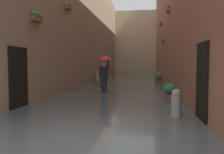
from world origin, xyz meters
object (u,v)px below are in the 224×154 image
Objects in this scene: person_wading at (104,68)px; potted_plant_mid_left at (158,77)px; potted_plant_near_left at (170,90)px; potted_plant_far_right at (103,76)px; potted_plant_near_right at (98,77)px; mooring_bollard at (176,105)px; potted_plant_mid_right at (105,75)px; potted_plant_far_left at (157,75)px.

potted_plant_mid_left is (-3.19, -7.27, -0.86)m from person_wading.
potted_plant_far_right is at bearing -64.23° from potted_plant_near_left.
potted_plant_near_right is 1.00× the size of mooring_bollard.
potted_plant_mid_right is 0.83× the size of mooring_bollard.
potted_plant_far_left is 0.89× the size of potted_plant_far_right.
potted_plant_near_right and mooring_bollard have the same top height.
potted_plant_far_right is (1.77, -9.00, -0.92)m from person_wading.
mooring_bollard is (0.20, 12.31, -0.08)m from potted_plant_mid_left.
potted_plant_far_right reaches higher than potted_plant_far_left.
potted_plant_mid_left is at bearing -90.94° from mooring_bollard.
person_wading is at bearing 105.16° from potted_plant_near_right.
potted_plant_near_left is 11.45m from potted_plant_far_right.
potted_plant_far_left is 1.03× the size of potted_plant_near_left.
person_wading is 2.67× the size of potted_plant_far_left.
potted_plant_near_left is 12.73m from potted_plant_mid_right.
person_wading reaches higher than potted_plant_near_left.
potted_plant_far_left is at bearing -90.80° from potted_plant_mid_left.
person_wading is 2.75× the size of potted_plant_mid_right.
person_wading is at bearing -59.34° from mooring_bollard.
potted_plant_far_left is 6.71m from potted_plant_near_right.
person_wading is at bearing 101.15° from potted_plant_far_right.
potted_plant_far_left is (-0.05, -3.61, -0.09)m from potted_plant_mid_left.
mooring_bollard is (0.22, 3.72, 0.03)m from potted_plant_near_left.
potted_plant_near_right is (4.91, 0.90, -0.03)m from potted_plant_mid_left.
potted_plant_mid_left is 8.59m from potted_plant_near_left.
potted_plant_near_right is at bearing 91.37° from potted_plant_mid_right.
potted_plant_mid_left is 5.90m from potted_plant_mid_right.
potted_plant_far_right is at bearing 20.62° from potted_plant_far_left.
mooring_bollard is (-4.81, 15.42, 0.03)m from potted_plant_mid_right.
potted_plant_near_left is 0.86× the size of potted_plant_far_right.
potted_plant_mid_left reaches higher than potted_plant_far_right.
potted_plant_near_right is 1.04× the size of potted_plant_far_right.
potted_plant_near_right is at bearing 10.38° from potted_plant_mid_left.
potted_plant_near_left is 1.00× the size of potted_plant_mid_right.
potted_plant_mid_left is 12.31m from mooring_bollard.
potted_plant_mid_right is 4.01m from potted_plant_near_right.
potted_plant_mid_right is 0.83× the size of potted_plant_near_right.
potted_plant_mid_right is (5.01, -3.11, -0.11)m from potted_plant_mid_left.
potted_plant_near_left is at bearing 157.67° from person_wading.
potted_plant_near_right is at bearing 42.27° from potted_plant_far_left.
potted_plant_near_right reaches higher than potted_plant_mid_right.
potted_plant_mid_left is at bearing -113.68° from person_wading.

